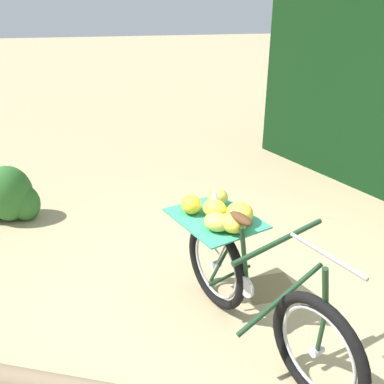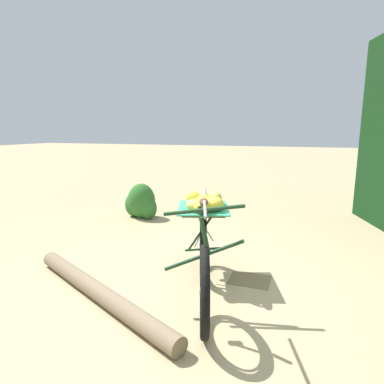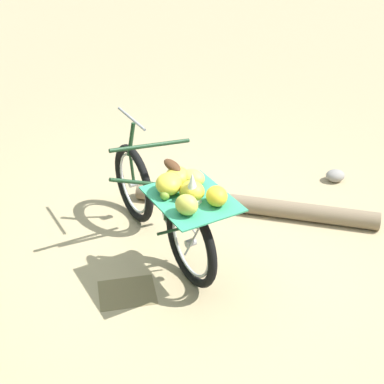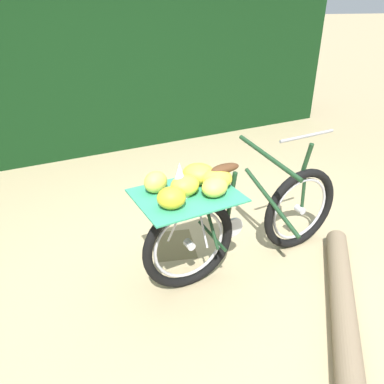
% 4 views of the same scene
% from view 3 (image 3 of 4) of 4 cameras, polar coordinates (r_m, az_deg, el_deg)
% --- Properties ---
extents(ground_plane, '(60.00, 60.00, 0.00)m').
position_cam_3_polar(ground_plane, '(4.96, -2.50, -6.53)').
color(ground_plane, tan).
extents(bicycle, '(0.93, 1.78, 1.03)m').
position_cam_3_polar(bicycle, '(4.69, -2.36, -1.12)').
color(bicycle, black).
rests_on(bicycle, ground_plane).
extents(fallen_log, '(2.14, 1.14, 0.16)m').
position_cam_3_polar(fallen_log, '(5.53, 6.06, -1.31)').
color(fallen_log, '#7F6B51').
rests_on(fallen_log, ground_plane).
extents(path_stone, '(0.20, 0.16, 0.12)m').
position_cam_3_polar(path_stone, '(6.21, 13.81, 1.57)').
color(path_stone, gray).
rests_on(path_stone, ground_plane).
extents(leaf_litter_patch, '(0.44, 0.36, 0.01)m').
position_cam_3_polar(leaf_litter_patch, '(4.65, -6.35, -9.71)').
color(leaf_litter_patch, olive).
rests_on(leaf_litter_patch, ground_plane).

